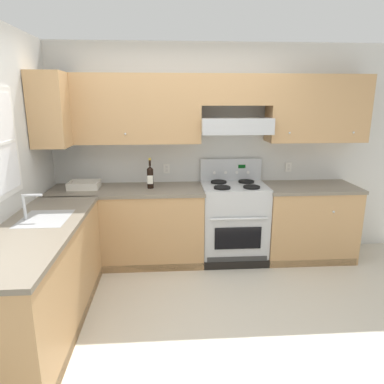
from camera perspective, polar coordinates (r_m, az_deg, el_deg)
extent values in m
plane|color=beige|center=(3.31, -0.23, -20.27)|extent=(7.04, 7.04, 0.00)
cube|color=silver|center=(4.41, 4.40, 6.59)|extent=(4.68, 0.12, 2.55)
cube|color=tan|center=(4.11, -10.71, 13.13)|extent=(1.68, 0.34, 0.76)
cube|color=tan|center=(4.44, 19.76, 12.64)|extent=(1.15, 0.34, 0.76)
cube|color=tan|center=(4.16, 7.10, 16.18)|extent=(0.80, 0.34, 0.34)
cube|color=#B7BABC|center=(4.13, 7.03, 10.78)|extent=(0.80, 0.46, 0.17)
cube|color=#B7BABC|center=(3.92, 7.60, 9.45)|extent=(0.80, 0.03, 0.04)
sphere|color=silver|center=(3.95, -10.83, 9.29)|extent=(0.02, 0.02, 0.02)
sphere|color=silver|center=(4.15, 15.63, 9.27)|extent=(0.02, 0.02, 0.02)
sphere|color=silver|center=(4.46, 24.86, 8.80)|extent=(0.02, 0.02, 0.02)
cube|color=silver|center=(4.33, -4.17, 3.82)|extent=(0.08, 0.01, 0.12)
cube|color=silver|center=(4.32, -4.17, 4.09)|extent=(0.03, 0.00, 0.03)
cube|color=silver|center=(4.33, -4.16, 3.52)|extent=(0.03, 0.00, 0.03)
cube|color=silver|center=(4.59, 15.46, 3.93)|extent=(0.08, 0.01, 0.12)
cube|color=silver|center=(4.58, 15.50, 4.19)|extent=(0.03, 0.00, 0.03)
cube|color=silver|center=(4.58, 15.46, 3.65)|extent=(0.03, 0.00, 0.03)
cube|color=tan|center=(4.09, -21.62, 12.37)|extent=(0.34, 0.64, 0.76)
cube|color=tan|center=(4.24, -10.28, -5.68)|extent=(1.75, 0.61, 0.87)
cube|color=#756B5B|center=(4.10, -10.57, 0.29)|extent=(1.77, 0.63, 0.04)
cube|color=tan|center=(4.54, 18.27, -4.83)|extent=(1.06, 0.61, 0.87)
cube|color=#756B5B|center=(4.41, 18.75, 0.75)|extent=(1.09, 0.63, 0.04)
cube|color=black|center=(4.14, 2.56, -11.88)|extent=(3.54, 0.06, 0.09)
sphere|color=silver|center=(3.92, -16.03, -3.95)|extent=(0.03, 0.03, 0.03)
sphere|color=silver|center=(4.25, 22.11, -3.01)|extent=(0.03, 0.03, 0.03)
cube|color=tan|center=(3.25, -23.36, -13.28)|extent=(0.61, 1.89, 0.87)
cube|color=#756B5B|center=(3.07, -24.22, -5.73)|extent=(0.63, 1.91, 0.04)
cube|color=black|center=(3.37, -17.97, -19.42)|extent=(0.06, 1.85, 0.09)
cube|color=#999B9E|center=(3.28, -22.86, -4.05)|extent=(0.40, 0.48, 0.01)
cube|color=#28282B|center=(3.30, -22.74, -5.23)|extent=(0.34, 0.42, 0.14)
cylinder|color=silver|center=(3.30, -25.68, -2.17)|extent=(0.03, 0.03, 0.22)
cylinder|color=silver|center=(3.25, -24.57, -0.47)|extent=(0.16, 0.02, 0.02)
cube|color=#B7BABC|center=(4.28, 6.76, -5.07)|extent=(0.76, 0.58, 0.91)
cube|color=black|center=(4.03, 7.50, -7.48)|extent=(0.53, 0.01, 0.26)
cylinder|color=silver|center=(3.93, 7.68, -4.37)|extent=(0.65, 0.02, 0.02)
cube|color=#333333|center=(4.15, 7.36, -11.12)|extent=(0.70, 0.01, 0.11)
cube|color=#B7BABC|center=(4.15, 6.96, 0.98)|extent=(0.76, 0.58, 0.02)
cube|color=#B7BABC|center=(4.38, 6.36, 3.55)|extent=(0.76, 0.04, 0.29)
cube|color=#053F0C|center=(4.38, 8.13, 4.16)|extent=(0.09, 0.01, 0.04)
cylinder|color=black|center=(3.98, 4.93, 0.73)|extent=(0.19, 0.19, 0.02)
cylinder|color=black|center=(3.98, 4.93, 0.64)|extent=(0.07, 0.07, 0.01)
cylinder|color=black|center=(4.04, 9.70, 0.80)|extent=(0.19, 0.19, 0.02)
cylinder|color=black|center=(4.04, 9.69, 0.72)|extent=(0.07, 0.07, 0.01)
cylinder|color=black|center=(4.25, 4.36, 1.64)|extent=(0.19, 0.19, 0.02)
cylinder|color=black|center=(4.25, 4.36, 1.56)|extent=(0.07, 0.07, 0.01)
cylinder|color=black|center=(4.31, 8.84, 1.69)|extent=(0.19, 0.19, 0.02)
cylinder|color=black|center=(4.31, 8.84, 1.62)|extent=(0.07, 0.07, 0.01)
cylinder|color=white|center=(4.33, 3.66, 3.16)|extent=(0.04, 0.02, 0.04)
cylinder|color=white|center=(4.35, 5.50, 3.17)|extent=(0.04, 0.02, 0.04)
cylinder|color=white|center=(4.38, 7.32, 3.19)|extent=(0.04, 0.02, 0.04)
cylinder|color=white|center=(4.41, 9.12, 3.20)|extent=(0.04, 0.02, 0.04)
cylinder|color=black|center=(4.06, -6.82, 2.18)|extent=(0.07, 0.07, 0.22)
cone|color=black|center=(4.03, -6.88, 3.98)|extent=(0.07, 0.07, 0.04)
cylinder|color=black|center=(4.02, -6.90, 4.86)|extent=(0.03, 0.03, 0.09)
cylinder|color=gold|center=(4.02, -6.92, 5.35)|extent=(0.03, 0.03, 0.02)
cube|color=silver|center=(4.02, -6.84, 2.00)|extent=(0.06, 0.00, 0.10)
cube|color=beige|center=(4.23, -17.16, 0.68)|extent=(0.28, 0.20, 0.02)
cube|color=beige|center=(4.11, -17.56, 0.72)|extent=(0.35, 0.01, 0.08)
cube|color=beige|center=(4.34, -16.84, 1.49)|extent=(0.35, 0.01, 0.08)
cube|color=beige|center=(4.26, -19.37, 1.07)|extent=(0.01, 0.23, 0.08)
cube|color=beige|center=(4.19, -14.98, 1.17)|extent=(0.01, 0.23, 0.08)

